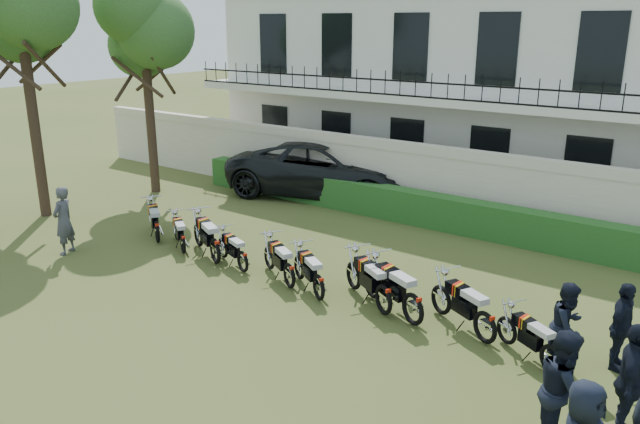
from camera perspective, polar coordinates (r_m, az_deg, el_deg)
The scene contains 21 objects.
ground at distance 13.99m, azimuth -6.85°, elevation -8.12°, with size 100.00×100.00×0.00m, color #425020.
perimeter_wall at distance 19.85m, azimuth 8.89°, elevation 2.99°, with size 30.00×0.35×2.30m.
hedge at distance 18.91m, azimuth 10.36°, elevation 0.10°, with size 18.00×0.60×1.00m, color #204E1B.
building at distance 24.83m, azimuth 15.67°, elevation 11.32°, with size 20.40×9.60×7.40m.
tree_west_near at distance 22.68m, azimuth -15.86°, elevation 16.35°, with size 3.40×3.20×7.90m.
motorcycle_0 at distance 17.82m, azimuth -14.70°, elevation -1.31°, with size 1.63×1.13×1.04m.
motorcycle_1 at distance 16.82m, azimuth -12.45°, elevation -2.42°, with size 1.47×0.99×0.92m.
motorcycle_2 at distance 15.94m, azimuth -9.58°, elevation -2.98°, with size 1.92×1.06×1.14m.
motorcycle_3 at distance 15.35m, azimuth -7.09°, elevation -4.06°, with size 1.61×0.75×0.92m.
motorcycle_4 at distance 14.35m, azimuth -2.83°, elevation -5.29°, with size 1.69×0.99×1.02m.
motorcycle_5 at distance 13.73m, azimuth -0.11°, elevation -6.35°, with size 1.61×1.07×1.01m.
motorcycle_6 at distance 13.13m, azimuth 5.86°, elevation -7.33°, with size 1.83×1.13×1.12m.
motorcycle_7 at distance 12.76m, azimuth 8.52°, elevation -8.09°, with size 1.98×1.05×1.16m.
motorcycle_8 at distance 12.38m, azimuth 14.90°, elevation -9.50°, with size 1.82×1.04×1.09m.
motorcycle_9 at distance 11.74m, azimuth 20.46°, elevation -11.97°, with size 1.52×0.95×0.94m.
suv at distance 21.94m, azimuth 0.60°, elevation 3.96°, with size 3.17×6.88×1.91m, color black.
inspector at distance 17.68m, azimuth -22.40°, elevation -0.73°, with size 0.66×0.44×1.82m, color #535357.
officer_1 at distance 9.77m, azimuth 21.35°, elevation -14.96°, with size 0.90×0.70×1.85m, color black.
officer_2 at distance 10.34m, azimuth 26.54°, elevation -13.79°, with size 1.09×0.45×1.85m, color black.
officer_4 at distance 11.90m, azimuth 21.70°, elevation -9.68°, with size 0.78×0.61×1.62m, color black.
officer_5 at distance 12.24m, azimuth 25.85°, elevation -9.42°, with size 0.96×0.40×1.63m, color black.
Camera 1 is at (8.74, -9.18, 5.91)m, focal length 35.00 mm.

